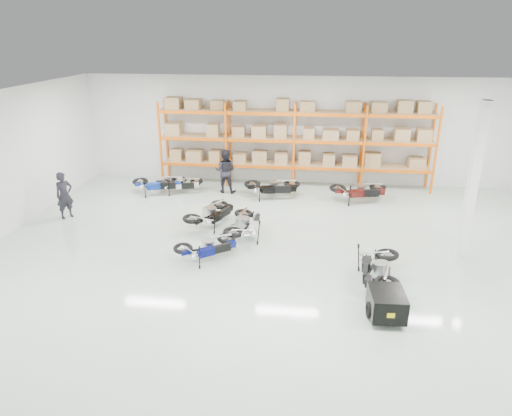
# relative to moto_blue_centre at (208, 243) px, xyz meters

# --- Properties ---
(room) EXTENTS (18.00, 18.00, 18.00)m
(room) POSITION_rel_moto_blue_centre_xyz_m (2.15, 0.65, 1.75)
(room) COLOR #ABBFAD
(room) RESTS_ON ground
(pallet_rack) EXTENTS (11.28, 0.98, 3.62)m
(pallet_rack) POSITION_rel_moto_blue_centre_xyz_m (2.15, 7.10, 1.76)
(pallet_rack) COLOR #E35B0B
(pallet_rack) RESTS_ON ground
(structural_column) EXTENTS (0.25, 0.25, 4.50)m
(structural_column) POSITION_rel_moto_blue_centre_xyz_m (7.35, 1.15, 1.75)
(structural_column) COLOR white
(structural_column) RESTS_ON ground
(moto_blue_centre) EXTENTS (1.81, 1.63, 1.06)m
(moto_blue_centre) POSITION_rel_moto_blue_centre_xyz_m (0.00, 0.00, 0.00)
(moto_blue_centre) COLOR #070C4B
(moto_blue_centre) RESTS_ON ground
(moto_silver_left) EXTENTS (1.04, 1.91, 1.20)m
(moto_silver_left) POSITION_rel_moto_blue_centre_xyz_m (0.86, 1.66, 0.07)
(moto_silver_left) COLOR #B9BBC1
(moto_silver_left) RESTS_ON ground
(moto_black_far_left) EXTENTS (1.60, 2.05, 1.19)m
(moto_black_far_left) POSITION_rel_moto_blue_centre_xyz_m (-0.40, 2.42, 0.06)
(moto_black_far_left) COLOR black
(moto_black_far_left) RESTS_ON ground
(moto_touring_right) EXTENTS (1.20, 1.99, 1.21)m
(moto_touring_right) POSITION_rel_moto_blue_centre_xyz_m (4.67, -0.82, 0.07)
(moto_touring_right) COLOR black
(moto_touring_right) RESTS_ON ground
(trailer) EXTENTS (0.86, 1.64, 0.68)m
(trailer) POSITION_rel_moto_blue_centre_xyz_m (4.67, -2.42, -0.10)
(trailer) COLOR black
(trailer) RESTS_ON ground
(moto_back_a) EXTENTS (2.03, 1.33, 1.21)m
(moto_back_a) POSITION_rel_moto_blue_centre_xyz_m (-3.19, 5.37, 0.07)
(moto_back_a) COLOR navy
(moto_back_a) RESTS_ON ground
(moto_back_b) EXTENTS (1.70, 1.10, 1.02)m
(moto_back_b) POSITION_rel_moto_blue_centre_xyz_m (-2.38, 5.62, -0.02)
(moto_back_b) COLOR silver
(moto_back_b) RESTS_ON ground
(moto_back_c) EXTENTS (2.03, 1.23, 1.24)m
(moto_back_c) POSITION_rel_moto_blue_centre_xyz_m (1.40, 5.46, 0.08)
(moto_back_c) COLOR black
(moto_back_c) RESTS_ON ground
(moto_back_d) EXTENTS (2.06, 1.31, 1.24)m
(moto_back_d) POSITION_rel_moto_blue_centre_xyz_m (4.77, 5.40, 0.08)
(moto_back_d) COLOR #3D0D0C
(moto_back_d) RESTS_ON ground
(person_left) EXTENTS (0.68, 0.72, 1.66)m
(person_left) POSITION_rel_moto_blue_centre_xyz_m (-5.65, 2.52, 0.33)
(person_left) COLOR black
(person_left) RESTS_ON ground
(person_back) EXTENTS (0.92, 0.74, 1.79)m
(person_back) POSITION_rel_moto_blue_centre_xyz_m (-0.56, 5.90, 0.39)
(person_back) COLOR black
(person_back) RESTS_ON ground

